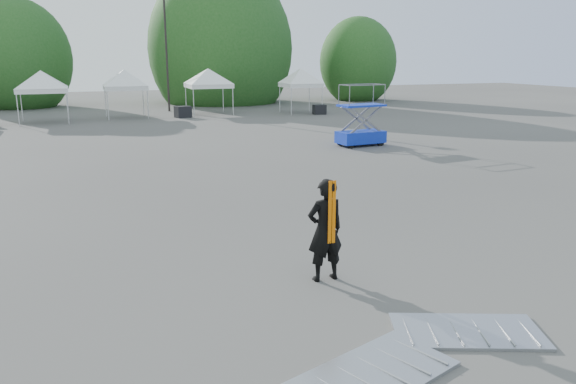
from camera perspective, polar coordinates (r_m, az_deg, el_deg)
name	(u,v)px	position (r m, az deg, el deg)	size (l,w,h in m)	color
ground	(258,236)	(13.74, -3.08, -4.44)	(120.00, 120.00, 0.00)	#474442
light_pole_east	(166,38)	(45.00, -12.31, 15.02)	(0.60, 0.25, 9.80)	black
tree_mid_w	(17,59)	(52.61, -25.80, 12.04)	(4.16, 4.16, 6.33)	#382314
tree_mid_e	(221,49)	(53.05, -6.86, 14.26)	(5.12, 5.12, 7.79)	#382314
tree_far_e	(358,62)	(55.84, 7.10, 12.98)	(3.84, 3.84, 5.84)	#382314
tent_d	(41,75)	(39.87, -23.82, 10.85)	(4.34, 4.34, 3.88)	silver
tent_e	(124,73)	(40.98, -16.30, 11.50)	(3.99, 3.99, 3.88)	silver
tent_f	(208,72)	(42.40, -8.12, 11.97)	(4.36, 4.36, 3.88)	silver
tent_g	(301,72)	(42.77, 1.30, 12.11)	(3.76, 3.76, 3.88)	silver
man	(325,230)	(10.82, 3.80, -3.87)	(0.76, 0.52, 2.03)	black
scissor_lift	(361,115)	(27.35, 7.45, 7.76)	(2.38, 1.36, 2.94)	#0D21AD
barrier_left	(370,375)	(8.12, 8.37, -17.95)	(2.72, 1.96, 0.08)	#A0A2A8
barrier_mid	(467,331)	(9.58, 17.73, -13.27)	(2.58, 1.94, 0.07)	#A0A2A8
crate_mid	(183,112)	(40.40, -10.63, 8.01)	(1.03, 0.80, 0.80)	black
crate_east	(319,110)	(42.04, 3.21, 8.36)	(0.90, 0.70, 0.70)	black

